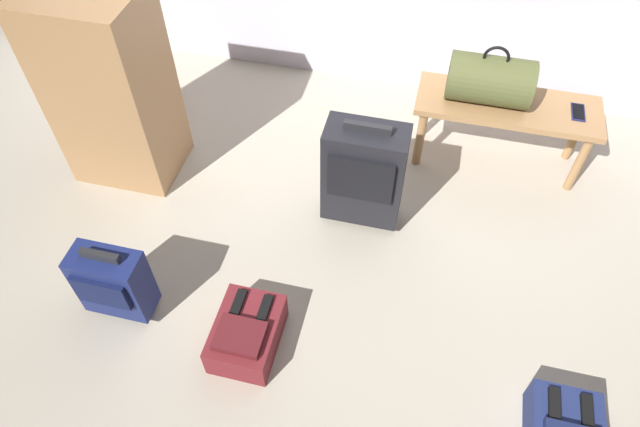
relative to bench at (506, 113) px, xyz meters
The scene contains 8 objects.
ground_plane 1.13m from the bench, 118.18° to the right, with size 6.60×6.60×0.00m, color #B2A893.
bench is the anchor object (origin of this frame).
duffel_bag_olive 0.24m from the bench, behind, with size 0.44×0.26×0.34m.
cell_phone 0.37m from the bench, ahead, with size 0.07×0.14×0.01m.
suitcase_upright_charcoal 0.93m from the bench, 137.56° to the right, with size 0.41×0.23×0.67m.
suitcase_small_navy 2.24m from the bench, 138.89° to the right, with size 0.32×0.18×0.46m.
backpack_maroon 1.85m from the bench, 124.85° to the right, with size 0.28×0.38×0.21m.
side_cabinet 2.15m from the bench, 165.64° to the right, with size 0.56×0.44×1.10m.
Camera 1 is at (0.07, -1.66, 2.41)m, focal length 31.57 mm.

